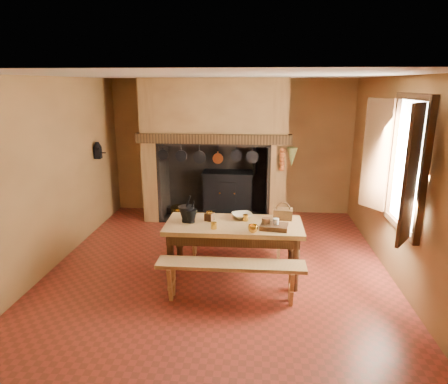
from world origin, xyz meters
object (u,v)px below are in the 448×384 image
at_px(bench_front, 231,272).
at_px(coffee_grinder, 209,216).
at_px(iron_range, 228,193).
at_px(mixing_bowl, 242,216).
at_px(wicker_basket, 283,213).
at_px(work_table, 234,232).

bearing_deg(bench_front, coffee_grinder, 115.51).
xyz_separation_m(iron_range, coffee_grinder, (-0.08, -2.72, 0.40)).
height_order(mixing_bowl, wicker_basket, wicker_basket).
xyz_separation_m(iron_range, wicker_basket, (0.96, -2.56, 0.42)).
bearing_deg(bench_front, mixing_bowl, 83.17).
bearing_deg(iron_range, coffee_grinder, -91.61).
distance_m(mixing_bowl, wicker_basket, 0.59).
relative_size(coffee_grinder, mixing_bowl, 0.58).
bearing_deg(bench_front, iron_range, 94.56).
height_order(coffee_grinder, mixing_bowl, coffee_grinder).
relative_size(bench_front, mixing_bowl, 6.39).
distance_m(iron_range, mixing_bowl, 2.64).
relative_size(bench_front, wicker_basket, 6.61).
xyz_separation_m(bench_front, coffee_grinder, (-0.35, 0.74, 0.49)).
bearing_deg(iron_range, mixing_bowl, -81.63).
bearing_deg(mixing_bowl, coffee_grinder, -163.67).
bearing_deg(bench_front, wicker_basket, 52.47).
relative_size(work_table, wicker_basket, 6.68).
height_order(bench_front, wicker_basket, wicker_basket).
xyz_separation_m(iron_range, mixing_bowl, (0.38, -2.58, 0.37)).
height_order(bench_front, mixing_bowl, mixing_bowl).
distance_m(coffee_grinder, mixing_bowl, 0.48).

